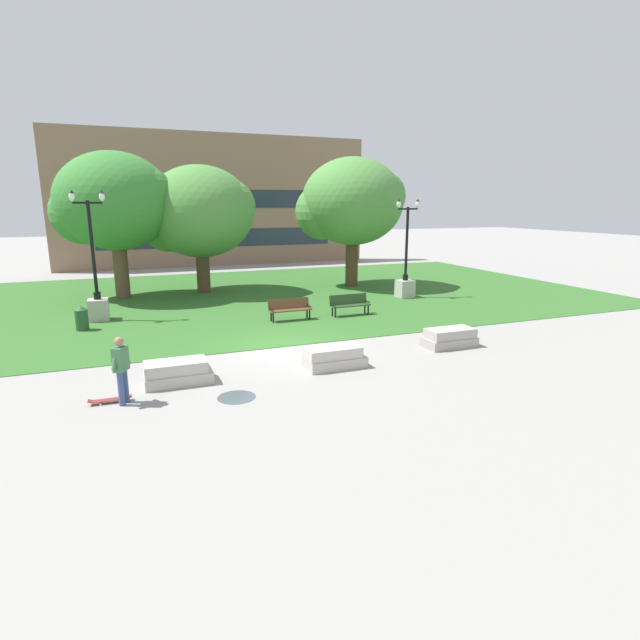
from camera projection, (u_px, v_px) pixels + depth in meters
name	position (u px, v px, depth m)	size (l,w,h in m)	color
ground_plane	(282.00, 347.00, 17.17)	(140.00, 140.00, 0.00)	gray
grass_lawn	(226.00, 298.00, 26.22)	(40.00, 20.00, 0.02)	#336628
concrete_block_center	(177.00, 373.00, 13.66)	(1.80, 0.90, 0.64)	#B2ADA3
concrete_block_left	(334.00, 357.00, 15.02)	(1.81, 0.90, 0.64)	#B2ADA3
concrete_block_right	(450.00, 338.00, 17.19)	(1.80, 0.90, 0.64)	#9E9991
person_skateboarder	(121.00, 367.00, 12.11)	(0.48, 0.56, 1.71)	#384C7A
skateboard	(110.00, 400.00, 12.36)	(1.02, 0.26, 0.14)	maroon
puddle	(237.00, 397.00, 12.73)	(0.99, 0.99, 0.01)	#47515B
park_bench_near_left	(349.00, 303.00, 21.99)	(1.81, 0.57, 0.90)	#284723
park_bench_near_right	(290.00, 308.00, 21.04)	(1.80, 0.53, 0.90)	brown
lamp_post_left	(405.00, 278.00, 26.06)	(1.32, 0.80, 5.05)	#ADA89E
lamp_post_right	(97.00, 295.00, 20.84)	(1.32, 0.80, 5.34)	#ADA89E
tree_near_right	(114.00, 203.00, 24.92)	(5.99, 5.70, 7.35)	brown
tree_near_left	(351.00, 203.00, 28.77)	(6.15, 5.86, 7.42)	#4C3823
tree_far_right	(199.00, 213.00, 26.80)	(6.04, 5.75, 6.83)	#4C3823
trash_bin	(82.00, 318.00, 19.34)	(0.49, 0.49, 0.96)	#234C28
building_facade_distant	(218.00, 201.00, 39.08)	(24.33, 1.03, 10.11)	#8E6B56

